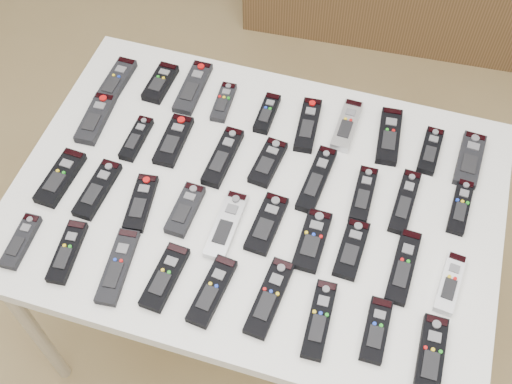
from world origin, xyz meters
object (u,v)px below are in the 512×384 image
(remote_11, at_px, (136,139))
(remote_31, at_px, (118,266))
(remote_4, at_px, (267,113))
(remote_8, at_px, (430,151))
(remote_3, at_px, (224,102))
(remote_14, at_px, (268,162))
(remote_0, at_px, (116,82))
(remote_17, at_px, (405,202))
(remote_2, at_px, (193,87))
(remote_18, at_px, (461,207))
(remote_10, at_px, (95,119))
(remote_20, at_px, (98,189))
(remote_1, at_px, (160,83))
(remote_16, at_px, (363,195))
(remote_7, at_px, (389,136))
(remote_21, at_px, (141,203))
(remote_25, at_px, (312,240))
(remote_33, at_px, (212,291))
(remote_29, at_px, (21,241))
(remote_19, at_px, (60,178))
(remote_23, at_px, (226,225))
(remote_26, at_px, (351,249))
(remote_32, at_px, (165,277))
(remote_15, at_px, (317,179))
(remote_34, at_px, (269,298))
(remote_13, at_px, (223,157))
(remote_24, at_px, (267,224))
(remote_27, at_px, (403,267))
(remote_9, at_px, (470,160))
(remote_22, at_px, (185,210))
(remote_6, at_px, (347,125))
(remote_37, at_px, (431,356))
(remote_30, at_px, (67,252))
(table, at_px, (256,209))
(remote_5, at_px, (308,125))
(remote_35, at_px, (319,320))
(remote_36, at_px, (376,330))

(remote_11, xyz_separation_m, remote_31, (0.11, -0.38, -0.00))
(remote_4, distance_m, remote_8, 0.46)
(remote_3, distance_m, remote_14, 0.25)
(remote_0, xyz_separation_m, remote_17, (0.88, -0.17, -0.00))
(remote_2, height_order, remote_18, remote_2)
(remote_10, distance_m, remote_20, 0.24)
(remote_1, bearing_deg, remote_16, -16.26)
(remote_11, bearing_deg, remote_1, 94.63)
(remote_7, bearing_deg, remote_21, -149.55)
(remote_25, bearing_deg, remote_1, 145.87)
(remote_20, height_order, remote_33, remote_33)
(remote_11, bearing_deg, remote_29, -109.90)
(remote_16, xyz_separation_m, remote_19, (-0.77, -0.18, 0.00))
(remote_23, xyz_separation_m, remote_25, (0.22, 0.02, 0.00))
(remote_21, distance_m, remote_26, 0.54)
(remote_32, bearing_deg, remote_25, 36.67)
(remote_1, bearing_deg, remote_20, -89.98)
(remote_15, xyz_separation_m, remote_31, (-0.39, -0.39, -0.00))
(remote_1, height_order, remote_34, remote_1)
(remote_13, bearing_deg, remote_4, 72.09)
(remote_1, distance_m, remote_13, 0.33)
(remote_24, distance_m, remote_27, 0.35)
(remote_9, relative_size, remote_26, 1.11)
(remote_22, bearing_deg, remote_15, 34.69)
(remote_6, bearing_deg, remote_0, -175.32)
(remote_16, relative_size, remote_31, 0.84)
(remote_37, bearing_deg, remote_24, 152.80)
(remote_23, distance_m, remote_27, 0.44)
(remote_4, bearing_deg, remote_21, -119.82)
(remote_9, distance_m, remote_17, 0.23)
(remote_11, distance_m, remote_19, 0.23)
(remote_23, bearing_deg, remote_6, 62.42)
(remote_6, relative_size, remote_20, 0.98)
(remote_17, bearing_deg, remote_21, -159.54)
(remote_30, bearing_deg, table, 31.32)
(remote_5, bearing_deg, remote_21, -137.39)
(remote_13, distance_m, remote_37, 0.72)
(remote_0, height_order, remote_14, remote_0)
(remote_17, relative_size, remote_32, 1.12)
(remote_27, distance_m, remote_37, 0.22)
(remote_8, relative_size, remote_15, 0.74)
(remote_20, height_order, remote_30, same)
(remote_15, bearing_deg, remote_9, 30.52)
(remote_37, bearing_deg, remote_32, 178.73)
(remote_6, xyz_separation_m, remote_31, (-0.43, -0.59, -0.00))
(remote_8, xyz_separation_m, remote_18, (0.10, -0.16, -0.00))
(remote_5, distance_m, remote_18, 0.46)
(remote_33, xyz_separation_m, remote_35, (0.26, 0.00, -0.00))
(remote_31, bearing_deg, remote_36, -4.00)
(remote_6, relative_size, remote_25, 1.04)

